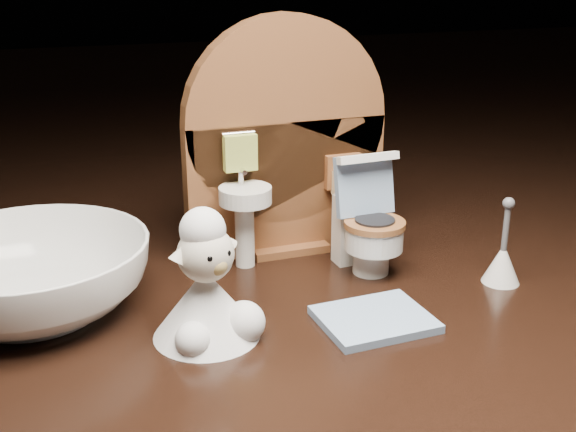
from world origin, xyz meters
The scene contains 6 objects.
backdrop_panel centered at (0.00, 0.06, 0.07)m, with size 0.13×0.05×0.15m.
toy_toilet centered at (0.04, 0.02, 0.03)m, with size 0.04×0.05×0.07m.
bath_mat centered at (0.01, -0.05, 0.00)m, with size 0.06×0.05×0.00m, color #819FC3.
toilet_brush centered at (0.10, -0.03, 0.01)m, with size 0.02×0.02×0.05m.
plush_lamb centered at (-0.08, -0.03, 0.02)m, with size 0.06×0.05×0.07m.
ceramic_bowl centered at (-0.16, 0.03, 0.02)m, with size 0.13×0.13×0.04m, color white.
Camera 1 is at (-0.15, -0.35, 0.18)m, focal length 45.00 mm.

